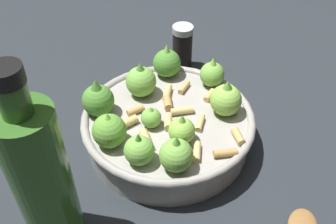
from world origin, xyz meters
TOP-DOWN VIEW (x-y plane):
  - ground_plane at (0.00, 0.00)m, footprint 2.40×2.40m
  - cooking_pan at (-0.00, 0.00)m, footprint 0.25×0.25m
  - pepper_shaker at (0.03, 0.20)m, footprint 0.04×0.04m
  - olive_oil_bottle at (-0.14, -0.15)m, footprint 0.06×0.06m

SIDE VIEW (x-z plane):
  - ground_plane at x=0.00m, z-range 0.00..0.00m
  - cooking_pan at x=0.00m, z-range -0.02..0.09m
  - pepper_shaker at x=0.03m, z-range 0.00..0.09m
  - olive_oil_bottle at x=-0.14m, z-range -0.02..0.23m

